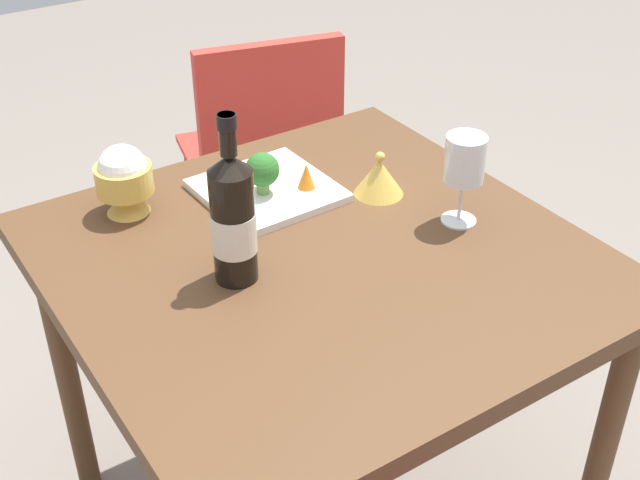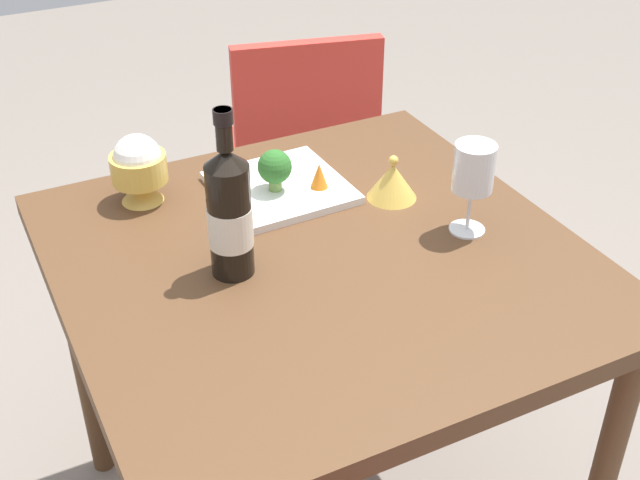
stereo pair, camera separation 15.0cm
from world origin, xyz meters
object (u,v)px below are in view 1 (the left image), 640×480
Objects in this scene: chair_near_window at (265,143)px; carrot_garnish_right at (306,176)px; carrot_garnish_left at (228,176)px; rice_bowl at (124,178)px; rice_bowl_lid at (379,177)px; serving_plate at (267,190)px; wine_glass at (465,161)px; broccoli_floret at (262,171)px; wine_bottle at (233,218)px.

chair_near_window reaches higher than carrot_garnish_right.
carrot_garnish_left is (-0.39, -0.54, 0.27)m from chair_near_window.
carrot_garnish_left and carrot_garnish_right have the same top height.
carrot_garnish_left is (0.20, -0.05, -0.03)m from rice_bowl.
rice_bowl_lid reaches higher than carrot_garnish_right.
serving_plate is 4.85× the size of carrot_garnish_left.
rice_bowl is at bearing 165.59° from carrot_garnish_left.
wine_glass is 0.32m from carrot_garnish_right.
rice_bowl_lid is 1.89× the size of carrot_garnish_right.
wine_glass is 0.69× the size of serving_plate.
carrot_garnish_right is at bearing 127.47° from wine_glass.
rice_bowl_lid is at bearing -32.80° from serving_plate.
serving_plate is 0.09m from carrot_garnish_right.
wine_glass is 0.39m from broccoli_floret.
wine_bottle is 2.17× the size of rice_bowl.
rice_bowl is 0.28m from serving_plate.
chair_near_window is 6.00× the size of rice_bowl.
wine_bottle is at bearing -145.84° from carrot_garnish_right.
rice_bowl_lid is 0.15m from carrot_garnish_right.
wine_glass is 0.47m from carrot_garnish_left.
rice_bowl is 0.20m from carrot_garnish_left.
wine_glass is 3.38× the size of carrot_garnish_right.
rice_bowl is at bearing 154.75° from rice_bowl_lid.
rice_bowl_lid is 0.23m from broccoli_floret.
chair_near_window is 16.01× the size of carrot_garnish_left.
wine_bottle is 0.31m from serving_plate.
chair_near_window is 3.30× the size of serving_plate.
rice_bowl_lid is at bearing -32.50° from carrot_garnish_left.
carrot_garnish_left is at bearing 146.82° from carrot_garnish_right.
rice_bowl is 2.67× the size of carrot_garnish_left.
rice_bowl is 0.50m from rice_bowl_lid.
wine_glass is 0.40m from serving_plate.
wine_glass is 1.79× the size of rice_bowl_lid.
broccoli_floret is (0.24, -0.11, -0.01)m from rice_bowl.
wine_bottle is at bearing 170.60° from wine_glass.
serving_plate is at bearing 131.08° from wine_glass.
chair_near_window reaches higher than serving_plate.
rice_bowl_lid is (0.45, -0.21, -0.04)m from rice_bowl.
carrot_garnish_left is at bearing 133.92° from wine_glass.
broccoli_floret is 1.62× the size of carrot_garnish_left.
wine_bottle reaches higher than serving_plate.
rice_bowl reaches higher than chair_near_window.
wine_glass reaches higher than broccoli_floret.
chair_near_window is at bearing 60.85° from serving_plate.
rice_bowl reaches higher than broccoli_floret.
wine_glass is at bearing -36.55° from rice_bowl.
serving_plate is 4.87× the size of carrot_garnish_right.
rice_bowl is at bearing 103.09° from wine_bottle.
rice_bowl is 0.35m from carrot_garnish_right.
chair_near_window reaches higher than rice_bowl_lid.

